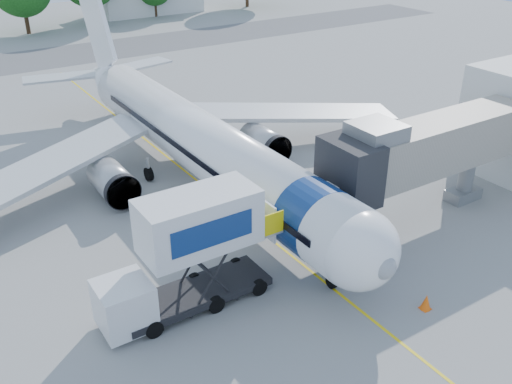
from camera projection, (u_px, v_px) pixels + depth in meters
ground at (230, 207)px, 34.31m from camera, size 160.00×160.00×0.00m
guidance_line at (230, 207)px, 34.31m from camera, size 0.15×70.00×0.01m
taxiway_strip at (43, 58)px, 65.52m from camera, size 120.00×10.00×0.01m
aircraft at (196, 140)px, 36.01m from camera, size 34.17×37.73×11.35m
jet_bridge at (420, 150)px, 30.97m from camera, size 13.90×3.20×6.60m
catering_hiloader at (187, 255)px, 24.79m from camera, size 8.50×2.44×5.50m
safety_cone_a at (426, 302)px, 25.67m from camera, size 0.48×0.48×0.77m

